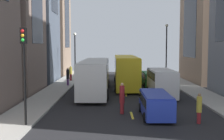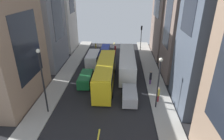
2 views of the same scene
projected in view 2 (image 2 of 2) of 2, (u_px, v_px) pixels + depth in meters
name	position (u px, v px, depth m)	size (l,w,h in m)	color
ground_plane	(108.00, 80.00, 30.68)	(41.68, 41.68, 0.00)	black
sidewalk_west	(154.00, 80.00, 30.27)	(2.82, 44.00, 0.15)	#9E9B93
sidewalk_east	(63.00, 78.00, 31.04)	(2.82, 44.00, 0.15)	#9E9B93
lane_stripe_0	(114.00, 43.00, 49.81)	(0.16, 2.00, 0.01)	yellow
lane_stripe_1	(112.00, 54.00, 42.16)	(0.16, 2.00, 0.01)	yellow
lane_stripe_2	(110.00, 69.00, 34.51)	(0.16, 2.00, 0.01)	yellow
lane_stripe_3	(106.00, 93.00, 26.86)	(0.16, 2.00, 0.01)	yellow
lane_stripe_4	(98.00, 136.00, 19.20)	(0.16, 2.00, 0.01)	yellow
building_west_1	(200.00, 6.00, 27.64)	(8.81, 7.54, 22.37)	#7A665B
building_east_1	(35.00, 1.00, 31.72)	(7.15, 8.87, 23.16)	slate
building_east_2	(0.00, 46.00, 22.62)	(6.82, 10.96, 14.62)	#937760
city_bus_white	(127.00, 61.00, 32.71)	(2.80, 12.70, 3.35)	silver
streetcar_yellow	(105.00, 72.00, 28.44)	(2.70, 12.43, 3.59)	yellow
delivery_van_white	(93.00, 58.00, 35.28)	(2.25, 5.56, 2.58)	white
car_silver_0	(130.00, 95.00, 24.62)	(2.07, 4.07, 1.60)	#B7BABF
car_green_1	(86.00, 78.00, 28.89)	(2.00, 4.53, 1.67)	#1E7238
car_blue_2	(105.00, 49.00, 42.12)	(1.95, 4.53, 1.61)	#2338AD
pedestrian_waiting_curb	(158.00, 94.00, 24.26)	(0.39, 0.39, 2.04)	maroon
pedestrian_walking_far	(115.00, 50.00, 41.23)	(0.35, 0.35, 2.20)	maroon
pedestrian_crossing_mid	(151.00, 77.00, 28.62)	(0.36, 0.36, 2.09)	#593372
pedestrian_crossing_near	(96.00, 47.00, 43.80)	(0.32, 0.32, 1.88)	maroon
traffic_light_near_corner	(141.00, 33.00, 42.73)	(0.32, 0.44, 5.63)	black
streetlamp_near	(42.00, 76.00, 20.77)	(0.44, 0.44, 7.84)	black
streetlamp_far	(159.00, 78.00, 21.89)	(0.44, 0.44, 6.51)	black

